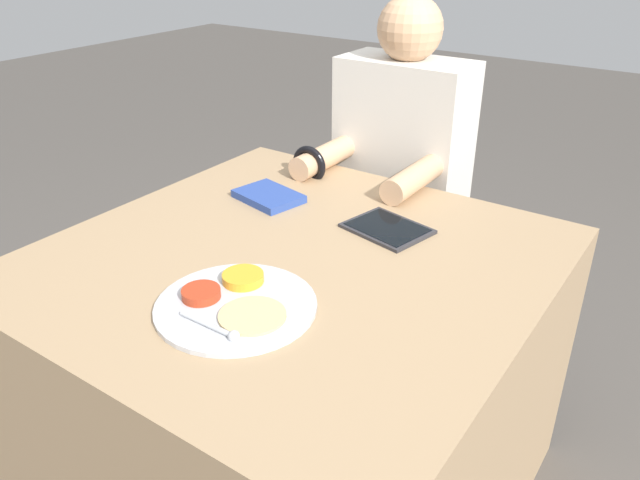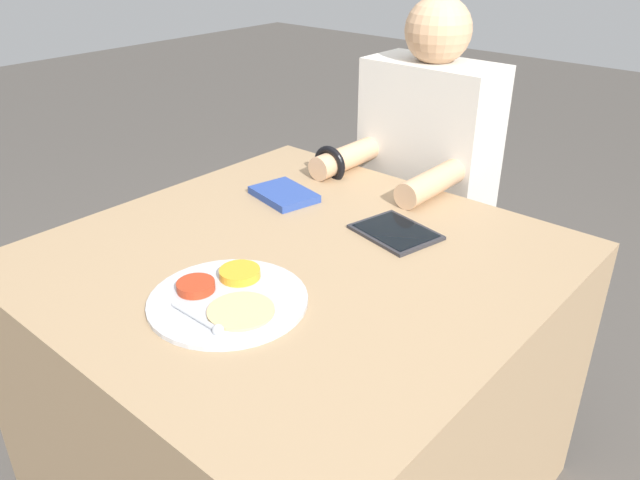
% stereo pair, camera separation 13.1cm
% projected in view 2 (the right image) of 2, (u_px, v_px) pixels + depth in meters
% --- Properties ---
extents(dining_table, '(1.05, 1.05, 0.72)m').
position_uv_depth(dining_table, '(298.00, 381.00, 1.55)').
color(dining_table, '#9E7F5B').
rests_on(dining_table, ground_plane).
extents(thali_tray, '(0.31, 0.31, 0.03)m').
position_uv_depth(thali_tray, '(227.00, 298.00, 1.21)').
color(thali_tray, '#B7BABF').
rests_on(thali_tray, dining_table).
extents(red_notebook, '(0.19, 0.15, 0.02)m').
position_uv_depth(red_notebook, '(284.00, 195.00, 1.65)').
color(red_notebook, silver).
rests_on(red_notebook, dining_table).
extents(tablet_device, '(0.21, 0.18, 0.01)m').
position_uv_depth(tablet_device, '(395.00, 232.00, 1.47)').
color(tablet_device, '#28282D').
rests_on(tablet_device, dining_table).
extents(person_diner, '(0.40, 0.45, 1.20)m').
position_uv_depth(person_diner, '(422.00, 208.00, 1.97)').
color(person_diner, black).
rests_on(person_diner, ground_plane).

